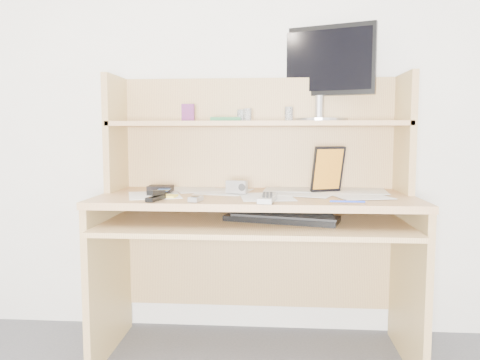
# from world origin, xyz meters

# --- Properties ---
(back_wall) EXTENTS (3.60, 0.04, 2.50)m
(back_wall) POSITION_xyz_m (0.00, 1.80, 1.25)
(back_wall) COLOR white
(back_wall) RESTS_ON floor
(desk) EXTENTS (1.40, 0.70, 1.30)m
(desk) POSITION_xyz_m (0.00, 1.56, 0.69)
(desk) COLOR tan
(desk) RESTS_ON floor
(paper_clutter) EXTENTS (1.32, 0.54, 0.01)m
(paper_clutter) POSITION_xyz_m (0.00, 1.48, 0.75)
(paper_clutter) COLOR white
(paper_clutter) RESTS_ON desk
(keyboard) EXTENTS (0.51, 0.29, 0.03)m
(keyboard) POSITION_xyz_m (0.12, 1.38, 0.67)
(keyboard) COLOR black
(keyboard) RESTS_ON desk
(tv_remote) EXTENTS (0.08, 0.21, 0.02)m
(tv_remote) POSITION_xyz_m (0.06, 1.25, 0.77)
(tv_remote) COLOR #AAA9A4
(tv_remote) RESTS_ON paper_clutter
(flip_phone) EXTENTS (0.06, 0.08, 0.02)m
(flip_phone) POSITION_xyz_m (-0.23, 1.24, 0.77)
(flip_phone) COLOR #A5A5A8
(flip_phone) RESTS_ON paper_clutter
(stapler) EXTENTS (0.06, 0.13, 0.04)m
(stapler) POSITION_xyz_m (-0.40, 1.26, 0.77)
(stapler) COLOR black
(stapler) RESTS_ON paper_clutter
(wallet) EXTENTS (0.11, 0.09, 0.03)m
(wallet) POSITION_xyz_m (-0.44, 1.52, 0.77)
(wallet) COLOR black
(wallet) RESTS_ON paper_clutter
(sticky_note_pad) EXTENTS (0.08, 0.08, 0.01)m
(sticky_note_pad) POSITION_xyz_m (-0.37, 1.37, 0.75)
(sticky_note_pad) COLOR #FFEA43
(sticky_note_pad) RESTS_ON desk
(digital_camera) EXTENTS (0.10, 0.06, 0.06)m
(digital_camera) POSITION_xyz_m (-0.09, 1.48, 0.78)
(digital_camera) COLOR #A5A5A7
(digital_camera) RESTS_ON paper_clutter
(game_case) EXTENTS (0.14, 0.07, 0.21)m
(game_case) POSITION_xyz_m (0.33, 1.56, 0.86)
(game_case) COLOR black
(game_case) RESTS_ON paper_clutter
(blue_pen) EXTENTS (0.13, 0.02, 0.01)m
(blue_pen) POSITION_xyz_m (0.37, 1.22, 0.76)
(blue_pen) COLOR blue
(blue_pen) RESTS_ON paper_clutter
(card_box) EXTENTS (0.06, 0.02, 0.08)m
(card_box) POSITION_xyz_m (-0.33, 1.60, 1.12)
(card_box) COLOR #9F2615
(card_box) RESTS_ON desk
(shelf_book) EXTENTS (0.15, 0.20, 0.02)m
(shelf_book) POSITION_xyz_m (-0.15, 1.68, 1.09)
(shelf_book) COLOR #2D7240
(shelf_book) RESTS_ON desk
(chip_stack_a) EXTENTS (0.04, 0.04, 0.05)m
(chip_stack_a) POSITION_xyz_m (-0.07, 1.65, 1.11)
(chip_stack_a) COLOR black
(chip_stack_a) RESTS_ON desk
(chip_stack_b) EXTENTS (0.04, 0.04, 0.06)m
(chip_stack_b) POSITION_xyz_m (-0.04, 1.60, 1.11)
(chip_stack_b) COLOR silver
(chip_stack_b) RESTS_ON desk
(chip_stack_c) EXTENTS (0.06, 0.06, 0.06)m
(chip_stack_c) POSITION_xyz_m (-0.07, 1.64, 1.11)
(chip_stack_c) COLOR black
(chip_stack_c) RESTS_ON desk
(chip_stack_d) EXTENTS (0.05, 0.05, 0.07)m
(chip_stack_d) POSITION_xyz_m (0.15, 1.60, 1.11)
(chip_stack_d) COLOR white
(chip_stack_d) RESTS_ON desk
(monitor) EXTENTS (0.52, 0.28, 0.47)m
(monitor) POSITION_xyz_m (0.30, 1.76, 1.33)
(monitor) COLOR #AEAEB3
(monitor) RESTS_ON desk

